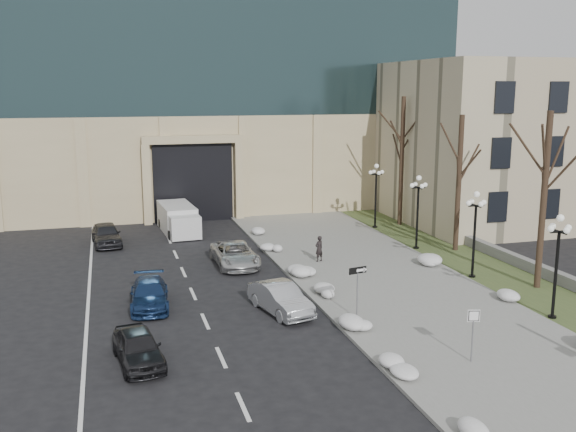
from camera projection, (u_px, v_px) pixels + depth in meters
name	position (u px, v px, depth m)	size (l,w,h in m)	color
ground	(455.00, 409.00, 20.46)	(160.00, 160.00, 0.00)	black
sidewalk	(378.00, 277.00, 34.59)	(9.00, 40.00, 0.12)	gray
curb	(299.00, 284.00, 33.38)	(0.30, 40.00, 0.14)	gray
grass_strip	(484.00, 268.00, 36.34)	(4.00, 40.00, 0.10)	#3A4C26
stone_wall	(495.00, 252.00, 38.71)	(0.50, 30.00, 0.70)	gray
classical_building	(522.00, 140.00, 51.59)	(22.00, 18.12, 12.00)	#B9AD8B
car_a	(138.00, 347.00, 23.70)	(1.53, 3.80, 1.29)	black
car_b	(280.00, 298.00, 29.12)	(1.44, 4.12, 1.36)	#ADB0B5
car_c	(149.00, 294.00, 29.91)	(1.72, 4.24, 1.23)	navy
car_d	(235.00, 254.00, 36.87)	(2.24, 4.85, 1.35)	#BABABA
car_e	(106.00, 234.00, 41.74)	(1.71, 4.24, 1.45)	#2E2F34
pedestrian	(319.00, 249.00, 37.34)	(0.56, 0.36, 1.52)	black
box_truck	(178.00, 220.00, 45.33)	(2.52, 6.19, 1.92)	silver
one_way_sign	(361.00, 276.00, 27.89)	(0.92, 0.29, 2.45)	slate
keep_sign	(473.00, 324.00, 23.45)	(0.45, 0.15, 2.13)	slate
snow_clump_b	(400.00, 366.00, 22.94)	(1.10, 1.60, 0.36)	silver
snow_clump_c	(365.00, 327.00, 26.62)	(1.10, 1.60, 0.36)	silver
snow_clump_d	(321.00, 292.00, 31.21)	(1.10, 1.60, 0.36)	silver
snow_clump_e	(302.00, 271.00, 34.84)	(1.10, 1.60, 0.36)	silver
snow_clump_f	(273.00, 248.00, 39.82)	(1.10, 1.60, 0.36)	silver
snow_clump_g	(254.00, 232.00, 44.22)	(1.10, 1.60, 0.36)	silver
snow_clump_i	(504.00, 296.00, 30.68)	(1.10, 1.60, 0.36)	silver
snow_clump_j	(429.00, 261.00, 36.94)	(1.10, 1.60, 0.36)	silver
lamppost_a	(558.00, 252.00, 27.75)	(1.18, 1.18, 4.76)	black
lamppost_b	(475.00, 223.00, 33.88)	(1.18, 1.18, 4.76)	black
lamppost_c	(418.00, 202.00, 40.01)	(1.18, 1.18, 4.76)	black
lamppost_d	(376.00, 187.00, 46.14)	(1.18, 1.18, 4.76)	black
tree_near	(546.00, 176.00, 31.57)	(3.20, 3.20, 9.00)	black
tree_mid	(460.00, 164.00, 39.18)	(3.20, 3.20, 8.50)	black
tree_far	(402.00, 143.00, 46.60)	(3.20, 3.20, 9.50)	black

